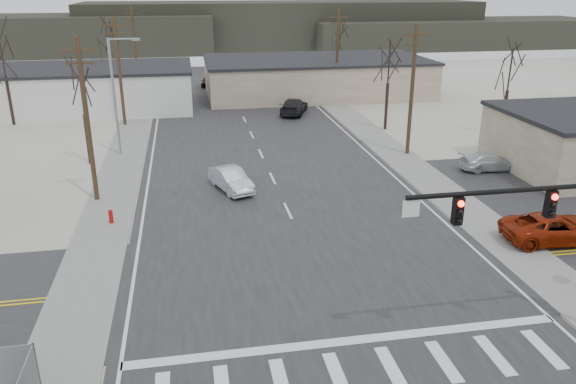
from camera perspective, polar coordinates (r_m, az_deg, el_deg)
name	(u,v)px	position (r m, az deg, el deg)	size (l,w,h in m)	color
ground	(319,276)	(26.59, 3.13, -8.51)	(140.00, 140.00, 0.00)	silver
main_road	(270,174)	(40.09, -1.81, 1.85)	(18.00, 110.00, 0.05)	#232426
cross_road	(319,276)	(26.58, 3.13, -8.47)	(90.00, 10.00, 0.04)	#232426
sidewalk_left	(124,161)	(44.74, -16.37, 3.03)	(3.00, 90.00, 0.06)	gray
sidewalk_right	(388,147)	(47.31, 10.09, 4.49)	(3.00, 90.00, 0.06)	gray
traffic_signal_mast	(574,226)	(22.74, 27.02, -3.06)	(8.95, 0.43, 7.20)	black
fire_hydrant	(111,216)	(33.32, -17.55, -2.38)	(0.24, 0.24, 0.87)	#A50C0C
building_left_far	(86,88)	(64.30, -19.84, 9.89)	(22.30, 12.30, 4.50)	silver
building_right_far	(316,76)	(69.19, 2.84, 11.66)	(26.30, 14.30, 4.30)	#C2B094
upole_left_b	(87,119)	(35.88, -19.75, 7.02)	(2.20, 0.30, 10.00)	#463820
upole_left_c	(119,70)	(55.40, -16.76, 11.80)	(2.20, 0.30, 10.00)	#463820
upole_left_d	(135,47)	(75.17, -15.30, 14.07)	(2.20, 0.30, 10.00)	#463820
upole_right_a	(412,89)	(44.66, 12.49, 10.23)	(2.20, 0.30, 10.00)	#463820
upole_right_b	(337,54)	(65.29, 5.02, 13.79)	(2.20, 0.30, 10.00)	#463820
streetlight_main	(116,90)	(45.53, -17.04, 9.83)	(2.40, 0.25, 9.00)	gray
tree_left_near	(82,95)	(43.87, -20.21, 9.28)	(3.30, 3.30, 7.35)	#2E211C
tree_right_mid	(389,64)	(52.27, 10.22, 12.63)	(3.74, 3.74, 8.33)	#2E211C
tree_left_far	(108,43)	(69.38, -17.85, 14.20)	(3.96, 3.96, 8.82)	#2E211C
tree_right_far	(339,40)	(77.68, 5.23, 15.14)	(3.52, 3.52, 7.84)	#2E211C
tree_lot	(510,72)	(52.90, 21.62, 11.25)	(3.52, 3.52, 7.84)	#2E211C
tree_left_mid	(2,58)	(59.25, -27.02, 12.03)	(3.96, 3.96, 8.82)	#2E211C
hill_left	(21,35)	(118.63, -25.52, 14.17)	(70.00, 18.00, 7.00)	#333026
hill_center	(283,25)	(120.61, -0.54, 16.64)	(80.00, 18.00, 9.00)	#333026
hill_right	(453,33)	(125.93, 16.45, 15.21)	(60.00, 18.00, 5.50)	#333026
sedan_crossing	(231,179)	(36.92, -5.80, 1.29)	(1.53, 4.38, 1.44)	#AEB3BA
car_far_a	(294,106)	(58.45, 0.60, 8.71)	(2.23, 5.50, 1.59)	black
car_far_b	(208,81)	(75.35, -8.15, 11.07)	(1.44, 3.58, 1.22)	black
car_parked_red	(554,228)	(32.62, 25.37, -3.35)	(2.48, 5.39, 1.50)	maroon
car_parked_silver	(489,162)	(43.25, 19.78, 2.91)	(1.75, 4.30, 1.25)	silver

